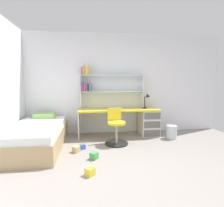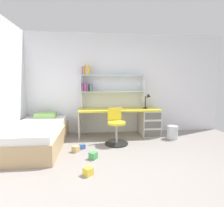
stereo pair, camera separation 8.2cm
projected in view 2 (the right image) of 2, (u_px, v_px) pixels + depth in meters
ground_plane at (141, 179)px, 2.65m from camera, size 5.81×5.94×0.02m
room_shell at (65, 85)px, 3.59m from camera, size 5.81×5.94×2.66m
desk at (140, 120)px, 4.77m from camera, size 2.06×0.62×0.70m
bookshelf_hutch at (103, 84)px, 4.75m from camera, size 1.66×0.22×1.11m
desk_lamp at (148, 99)px, 4.73m from camera, size 0.20×0.17×0.38m
swivel_chair at (116, 130)px, 4.09m from camera, size 0.52×0.52×0.80m
bed_platform at (38, 136)px, 3.88m from camera, size 1.03×1.98×0.63m
waste_bin at (172, 132)px, 4.47m from camera, size 0.26×0.26×0.32m
toy_block_blue_0 at (82, 147)px, 3.80m from camera, size 0.13×0.13×0.10m
toy_block_green_1 at (93, 156)px, 3.31m from camera, size 0.17×0.17×0.12m
toy_block_yellow_2 at (88, 171)px, 2.73m from camera, size 0.17×0.17×0.12m
toy_block_natural_3 at (76, 149)px, 3.64m from camera, size 0.17×0.17×0.12m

